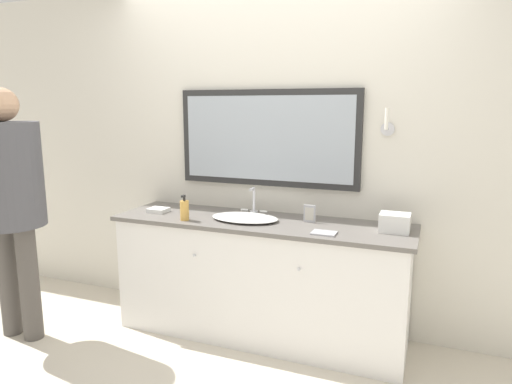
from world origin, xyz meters
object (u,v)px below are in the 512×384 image
(soap_bottle, at_px, (185,210))
(picture_frame, at_px, (310,214))
(person, at_px, (9,188))
(sink_basin, at_px, (245,217))
(appliance_box, at_px, (395,223))

(soap_bottle, bearing_deg, picture_frame, 17.27)
(picture_frame, height_order, person, person)
(soap_bottle, height_order, picture_frame, soap_bottle)
(sink_basin, height_order, person, person)
(appliance_box, distance_m, person, 2.59)
(soap_bottle, xyz_separation_m, person, (-1.10, -0.46, 0.16))
(appliance_box, bearing_deg, picture_frame, 176.27)
(sink_basin, height_order, soap_bottle, sink_basin)
(soap_bottle, bearing_deg, appliance_box, 9.01)
(appliance_box, bearing_deg, sink_basin, -176.61)
(sink_basin, bearing_deg, picture_frame, 12.37)
(picture_frame, relative_size, person, 0.07)
(picture_frame, bearing_deg, soap_bottle, -162.73)
(sink_basin, xyz_separation_m, appliance_box, (1.00, 0.06, 0.04))
(sink_basin, xyz_separation_m, picture_frame, (0.44, 0.10, 0.04))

